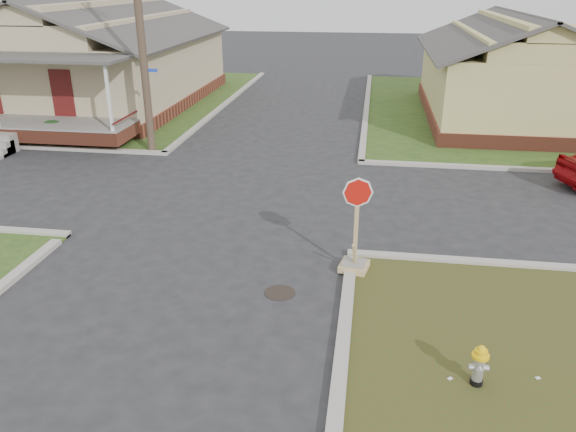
# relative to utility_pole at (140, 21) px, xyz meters

# --- Properties ---
(ground) EXTENTS (120.00, 120.00, 0.00)m
(ground) POSITION_rel_utility_pole_xyz_m (4.20, -8.90, -4.66)
(ground) COLOR #262628
(ground) RESTS_ON ground
(verge_far_left) EXTENTS (19.00, 19.00, 0.05)m
(verge_far_left) POSITION_rel_utility_pole_xyz_m (-8.80, 9.10, -4.64)
(verge_far_left) COLOR #2C4A1A
(verge_far_left) RESTS_ON ground
(curbs) EXTENTS (80.00, 40.00, 0.12)m
(curbs) POSITION_rel_utility_pole_xyz_m (4.20, -3.90, -4.66)
(curbs) COLOR #ADA79C
(curbs) RESTS_ON ground
(manhole) EXTENTS (0.64, 0.64, 0.01)m
(manhole) POSITION_rel_utility_pole_xyz_m (6.40, -9.40, -4.66)
(manhole) COLOR black
(manhole) RESTS_ON ground
(corner_house) EXTENTS (10.10, 15.50, 5.30)m
(corner_house) POSITION_rel_utility_pole_xyz_m (-5.80, 7.78, -2.38)
(corner_house) COLOR brown
(corner_house) RESTS_ON ground
(side_house_yellow) EXTENTS (7.60, 11.60, 4.70)m
(side_house_yellow) POSITION_rel_utility_pole_xyz_m (14.20, 7.60, -2.47)
(side_house_yellow) COLOR brown
(side_house_yellow) RESTS_ON ground
(utility_pole) EXTENTS (1.80, 0.28, 9.00)m
(utility_pole) POSITION_rel_utility_pole_xyz_m (0.00, 0.00, 0.00)
(utility_pole) COLOR #413025
(utility_pole) RESTS_ON ground
(fire_hydrant) EXTENTS (0.27, 0.27, 0.73)m
(fire_hydrant) POSITION_rel_utility_pole_xyz_m (9.97, -11.78, -4.21)
(fire_hydrant) COLOR black
(fire_hydrant) RESTS_ON ground
(stop_sign) EXTENTS (0.61, 0.60, 2.16)m
(stop_sign) POSITION_rel_utility_pole_xyz_m (7.88, -8.23, -4.15)
(stop_sign) COLOR tan
(stop_sign) RESTS_ON ground
(hedge_right) EXTENTS (1.23, 1.01, 0.94)m
(hedge_right) POSITION_rel_utility_pole_xyz_m (-4.23, 0.54, -4.14)
(hedge_right) COLOR #163A15
(hedge_right) RESTS_ON verge_far_left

